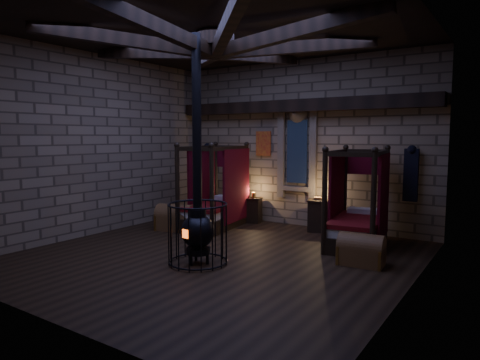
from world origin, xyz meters
The scene contains 8 objects.
room centered at (0.00, 0.09, 3.74)m, with size 7.02×7.02×4.29m.
bed_left centered at (-1.60, 2.12, 0.51)m, with size 1.29×2.08×2.05m.
bed_right centered at (1.99, 2.28, 0.50)m, with size 1.26×2.03×2.00m.
trunk_left centered at (-2.21, 1.28, 0.29)m, with size 1.00×0.77×0.65m.
trunk_right centered at (2.50, 0.98, 0.26)m, with size 0.83×0.56×0.58m.
nightstand_left centered at (-1.10, 3.13, 0.34)m, with size 0.50×0.48×0.81m.
nightstand_right centered at (0.77, 3.07, 0.39)m, with size 0.58×0.56×0.84m.
stove centered at (0.03, -0.58, 0.65)m, with size 1.07×1.07×4.05m.
Camera 1 is at (4.83, -6.43, 2.29)m, focal length 32.00 mm.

